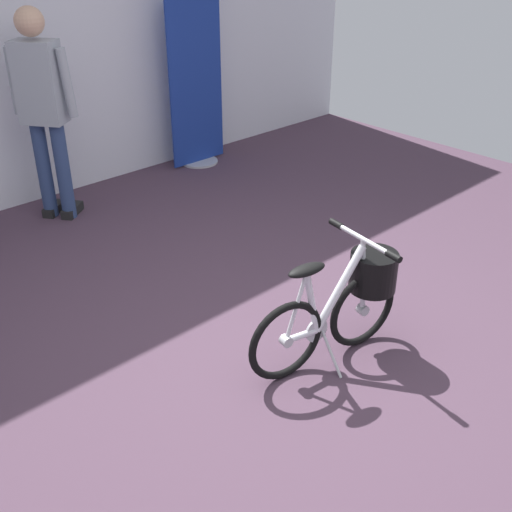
% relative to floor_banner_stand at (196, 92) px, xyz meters
% --- Properties ---
extents(ground_plane, '(7.82, 7.82, 0.00)m').
position_rel_floor_banner_stand_xyz_m(ground_plane, '(-1.69, -2.77, -0.70)').
color(ground_plane, '#473342').
extents(floor_banner_stand, '(0.60, 0.36, 1.57)m').
position_rel_floor_banner_stand_xyz_m(floor_banner_stand, '(0.00, 0.00, 0.00)').
color(floor_banner_stand, '#B7B7BC').
rests_on(floor_banner_stand, ground_plane).
extents(folding_bike_foreground, '(0.98, 0.53, 0.71)m').
position_rel_floor_banner_stand_xyz_m(folding_bike_foreground, '(-1.32, -2.92, -0.35)').
color(folding_bike_foreground, black).
rests_on(folding_bike_foreground, ground_plane).
extents(visitor_browsing, '(0.39, 0.44, 1.61)m').
position_rel_floor_banner_stand_xyz_m(visitor_browsing, '(-1.60, -0.20, 0.22)').
color(visitor_browsing, navy).
rests_on(visitor_browsing, ground_plane).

